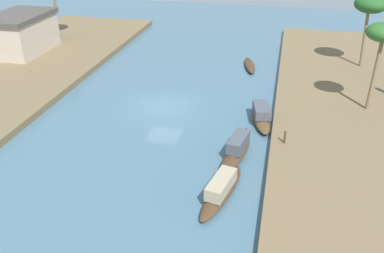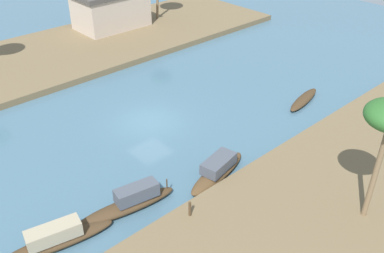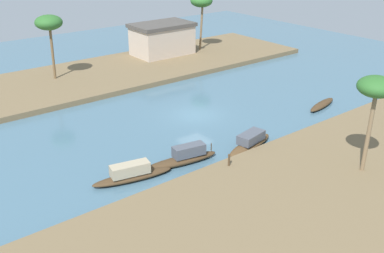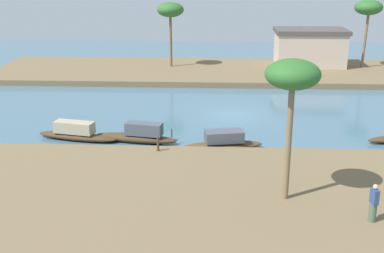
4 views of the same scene
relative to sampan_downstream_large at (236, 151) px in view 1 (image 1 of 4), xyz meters
The scene contains 10 objects.
river_water 8.78m from the sampan_downstream_large, 46.50° to the left, with size 76.34×76.34×0.00m, color #476B7F.
riverbank_left 10.19m from the sampan_downstream_large, 53.67° to the right, with size 47.19×12.47×0.52m, color brown.
sampan_downstream_large is the anchor object (origin of this frame).
sampan_open_hull 16.22m from the sampan_downstream_large, ahead, with size 4.36×1.75×0.45m.
sampan_upstream_small 3.98m from the sampan_downstream_large, behind, with size 5.36×2.14×1.18m.
sampan_near_left_bank 5.34m from the sampan_downstream_large, 12.07° to the right, with size 4.95×2.07×1.19m.
mooring_post 3.25m from the sampan_downstream_large, 61.06° to the right, with size 0.14×0.14×0.83m, color #4C3823.
palm_tree_left_near 12.89m from the sampan_downstream_large, 47.21° to the right, with size 2.32×2.32×6.28m.
palm_tree_left_far 20.44m from the sampan_downstream_large, 27.60° to the right, with size 2.83×2.83×6.38m.
riverside_building 27.55m from the sampan_downstream_large, 58.35° to the left, with size 7.30×4.73×3.78m.
Camera 1 is at (-27.70, -8.53, 13.64)m, focal length 39.06 mm.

